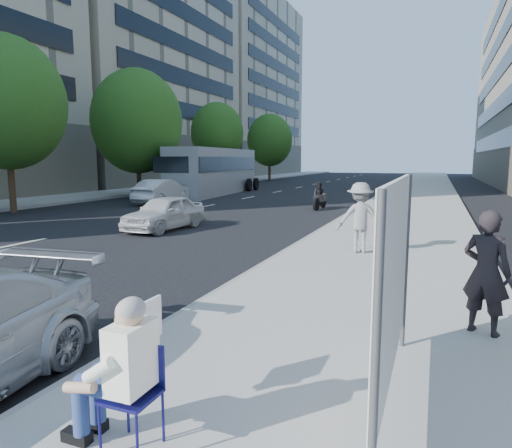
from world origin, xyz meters
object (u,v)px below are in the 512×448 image
at_px(pedestrian_woman, 486,272).
at_px(white_sedan_near, 164,213).
at_px(jogger, 360,218).
at_px(bus, 215,172).
at_px(white_sedan_mid, 162,191).
at_px(protest_banner, 394,280).
at_px(motorcycle, 320,197).
at_px(seated_protester, 121,363).

relative_size(pedestrian_woman, white_sedan_near, 0.47).
relative_size(jogger, bus, 0.15).
xyz_separation_m(pedestrian_woman, white_sedan_mid, (-15.39, 15.66, -0.31)).
xyz_separation_m(protest_banner, white_sedan_mid, (-14.37, 18.03, -0.70)).
height_order(protest_banner, white_sedan_near, protest_banner).
relative_size(jogger, motorcycle, 0.88).
xyz_separation_m(pedestrian_woman, white_sedan_near, (-9.79, 7.21, -0.39)).
distance_m(white_sedan_near, white_sedan_mid, 10.14).
bearing_deg(jogger, white_sedan_near, -34.79).
bearing_deg(white_sedan_mid, bus, -88.15).
height_order(seated_protester, white_sedan_near, seated_protester).
distance_m(seated_protester, motorcycle, 20.09).
height_order(jogger, bus, bus).
bearing_deg(white_sedan_near, white_sedan_mid, 127.64).
distance_m(seated_protester, jogger, 8.84).
xyz_separation_m(white_sedan_mid, motorcycle, (9.19, 0.30, -0.06)).
relative_size(seated_protester, protest_banner, 0.43).
xyz_separation_m(jogger, white_sedan_near, (-7.32, 2.27, -0.43)).
xyz_separation_m(pedestrian_woman, protest_banner, (-1.02, -2.38, 0.39)).
bearing_deg(white_sedan_mid, motorcycle, -179.92).
bearing_deg(bus, motorcycle, -43.04).
height_order(jogger, white_sedan_near, jogger).
bearing_deg(jogger, pedestrian_woman, 98.97).
xyz_separation_m(jogger, protest_banner, (1.45, -7.32, 0.35)).
bearing_deg(white_sedan_near, protest_banner, -43.51).
bearing_deg(pedestrian_woman, motorcycle, -44.90).
height_order(protest_banner, bus, bus).
distance_m(seated_protester, protest_banner, 2.56).
xyz_separation_m(protest_banner, white_sedan_near, (-8.77, 9.59, -0.78)).
height_order(seated_protester, white_sedan_mid, seated_protester).
height_order(pedestrian_woman, motorcycle, pedestrian_woman).
height_order(jogger, protest_banner, protest_banner).
bearing_deg(protest_banner, bus, 119.93).
xyz_separation_m(white_sedan_near, motorcycle, (3.58, 8.75, 0.02)).
xyz_separation_m(seated_protester, white_sedan_mid, (-12.36, 19.53, -0.18)).
bearing_deg(protest_banner, white_sedan_mid, 128.56).
relative_size(white_sedan_mid, motorcycle, 2.07).
xyz_separation_m(jogger, bus, (-13.42, 18.51, 0.58)).
bearing_deg(jogger, seated_protester, 68.79).
height_order(seated_protester, motorcycle, seated_protester).
height_order(white_sedan_near, motorcycle, motorcycle).
distance_m(jogger, white_sedan_near, 7.67).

